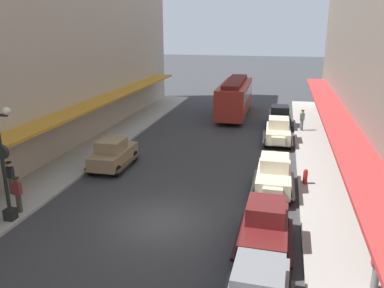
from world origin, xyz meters
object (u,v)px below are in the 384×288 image
parked_car_3 (113,153)px  pedestrian_4 (302,120)px  parked_car_0 (278,131)px  pedestrian_1 (377,266)px  parked_car_2 (279,116)px  parked_car_4 (274,174)px  parked_car_5 (265,226)px  pedestrian_3 (18,194)px  fire_hydrant (305,176)px  lamp_post_with_clock (2,158)px  streetcar (235,96)px  pedestrian_0 (10,177)px

parked_car_3 → pedestrian_4: parked_car_3 is taller
parked_car_0 → pedestrian_1: bearing=-78.3°
parked_car_2 → parked_car_4: size_ratio=1.01×
parked_car_5 → pedestrian_3: parked_car_5 is taller
parked_car_3 → parked_car_0: bearing=38.5°
fire_hydrant → lamp_post_with_clock: bearing=-150.8°
streetcar → lamp_post_with_clock: 24.36m
parked_car_2 → fire_hydrant: size_ratio=5.27×
parked_car_3 → pedestrian_0: size_ratio=2.56×
pedestrian_3 → pedestrian_4: size_ratio=1.00×
fire_hydrant → pedestrian_0: pedestrian_0 is taller
parked_car_0 → parked_car_4: 8.94m
pedestrian_1 → pedestrian_3: bearing=171.5°
parked_car_4 → pedestrian_1: parked_car_4 is taller
streetcar → pedestrian_1: streetcar is taller
parked_car_5 → pedestrian_0: size_ratio=2.56×
parked_car_0 → pedestrian_4: parked_car_0 is taller
fire_hydrant → streetcar: bearing=109.9°
parked_car_2 → parked_car_5: bearing=-90.6°
parked_car_3 → pedestrian_0: 5.99m
parked_car_0 → streetcar: (-4.25, 8.30, 0.96)m
parked_car_2 → pedestrian_4: bearing=-38.1°
pedestrian_3 → parked_car_5: bearing=-1.4°
pedestrian_3 → fire_hydrant: bearing=26.5°
parked_car_0 → parked_car_3: (-9.59, -7.62, 0.00)m
lamp_post_with_clock → pedestrian_4: bearing=55.1°
parked_car_4 → pedestrian_3: (-11.18, -5.37, 0.07)m
parked_car_0 → pedestrian_4: size_ratio=2.57×
lamp_post_with_clock → pedestrian_0: lamp_post_with_clock is taller
parked_car_0 → pedestrian_0: (-12.90, -12.60, 0.07)m
parked_car_3 → pedestrian_3: 6.89m
parked_car_2 → parked_car_3: 15.82m
parked_car_2 → pedestrian_3: 22.30m
streetcar → pedestrian_3: (-6.97, -22.61, -0.89)m
parked_car_0 → parked_car_4: bearing=-90.2°
parked_car_3 → lamp_post_with_clock: lamp_post_with_clock is taller
parked_car_5 → streetcar: bearing=100.0°
parked_car_2 → pedestrian_0: bearing=-126.3°
parked_car_5 → parked_car_2: bearing=89.4°
streetcar → pedestrian_3: bearing=-107.1°
pedestrian_0 → pedestrian_1: bearing=-13.4°
parked_car_5 → lamp_post_with_clock: bearing=-177.6°
parked_car_3 → parked_car_5: bearing=-36.6°
parked_car_5 → pedestrian_1: size_ratio=2.56×
pedestrian_3 → parked_car_2: bearing=59.8°
parked_car_4 → pedestrian_0: parked_car_4 is taller
parked_car_2 → pedestrian_3: size_ratio=2.59×
parked_car_4 → pedestrian_3: bearing=-154.3°
parked_car_4 → fire_hydrant: bearing=32.0°
streetcar → parked_car_3: bearing=-108.5°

